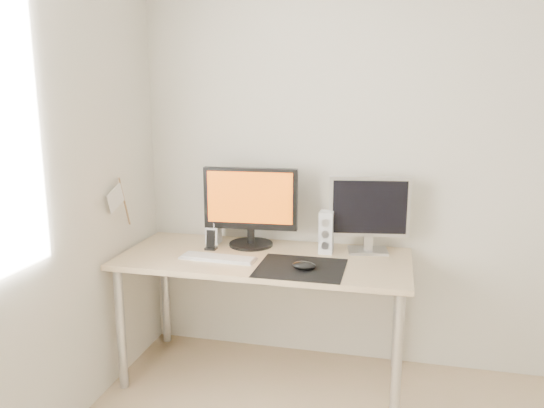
{
  "coord_description": "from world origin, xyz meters",
  "views": [
    {
      "loc": [
        -0.24,
        -1.35,
        1.63
      ],
      "look_at": [
        -0.91,
        1.47,
        1.01
      ],
      "focal_mm": 35.0,
      "sensor_mm": 36.0,
      "label": 1
    }
  ],
  "objects_px": {
    "phone_dock": "(211,244)",
    "desk": "(264,270)",
    "mouse": "(304,266)",
    "speaker_right": "(326,232)",
    "keyboard": "(218,258)",
    "main_monitor": "(250,204)",
    "second_monitor": "(369,211)",
    "speaker_left": "(213,224)"
  },
  "relations": [
    {
      "from": "phone_dock",
      "to": "desk",
      "type": "bearing_deg",
      "value": -9.84
    },
    {
      "from": "mouse",
      "to": "desk",
      "type": "height_order",
      "value": "mouse"
    },
    {
      "from": "speaker_right",
      "to": "keyboard",
      "type": "xyz_separation_m",
      "value": [
        -0.56,
        -0.25,
        -0.11
      ]
    },
    {
      "from": "main_monitor",
      "to": "speaker_right",
      "type": "height_order",
      "value": "main_monitor"
    },
    {
      "from": "keyboard",
      "to": "phone_dock",
      "type": "relative_size",
      "value": 3.72
    },
    {
      "from": "keyboard",
      "to": "phone_dock",
      "type": "distance_m",
      "value": 0.19
    },
    {
      "from": "desk",
      "to": "keyboard",
      "type": "bearing_deg",
      "value": -155.38
    },
    {
      "from": "mouse",
      "to": "second_monitor",
      "type": "relative_size",
      "value": 0.27
    },
    {
      "from": "second_monitor",
      "to": "mouse",
      "type": "bearing_deg",
      "value": -127.18
    },
    {
      "from": "desk",
      "to": "speaker_left",
      "type": "bearing_deg",
      "value": 152.29
    },
    {
      "from": "second_monitor",
      "to": "keyboard",
      "type": "relative_size",
      "value": 1.06
    },
    {
      "from": "second_monitor",
      "to": "speaker_right",
      "type": "bearing_deg",
      "value": -163.18
    },
    {
      "from": "mouse",
      "to": "keyboard",
      "type": "bearing_deg",
      "value": 171.42
    },
    {
      "from": "main_monitor",
      "to": "speaker_left",
      "type": "bearing_deg",
      "value": 178.13
    },
    {
      "from": "second_monitor",
      "to": "speaker_left",
      "type": "height_order",
      "value": "second_monitor"
    },
    {
      "from": "main_monitor",
      "to": "keyboard",
      "type": "relative_size",
      "value": 1.29
    },
    {
      "from": "second_monitor",
      "to": "keyboard",
      "type": "xyz_separation_m",
      "value": [
        -0.79,
        -0.32,
        -0.23
      ]
    },
    {
      "from": "mouse",
      "to": "second_monitor",
      "type": "xyz_separation_m",
      "value": [
        0.3,
        0.4,
        0.22
      ]
    },
    {
      "from": "main_monitor",
      "to": "speaker_left",
      "type": "relative_size",
      "value": 2.3
    },
    {
      "from": "mouse",
      "to": "desk",
      "type": "xyz_separation_m",
      "value": [
        -0.26,
        0.18,
        -0.1
      ]
    },
    {
      "from": "second_monitor",
      "to": "speaker_left",
      "type": "distance_m",
      "value": 0.92
    },
    {
      "from": "mouse",
      "to": "speaker_left",
      "type": "height_order",
      "value": "speaker_left"
    },
    {
      "from": "keyboard",
      "to": "mouse",
      "type": "bearing_deg",
      "value": -8.58
    },
    {
      "from": "speaker_right",
      "to": "mouse",
      "type": "bearing_deg",
      "value": -102.2
    },
    {
      "from": "speaker_right",
      "to": "phone_dock",
      "type": "xyz_separation_m",
      "value": [
        -0.66,
        -0.09,
        -0.09
      ]
    },
    {
      "from": "keyboard",
      "to": "second_monitor",
      "type": "bearing_deg",
      "value": 22.31
    },
    {
      "from": "main_monitor",
      "to": "phone_dock",
      "type": "bearing_deg",
      "value": -148.88
    },
    {
      "from": "mouse",
      "to": "speaker_right",
      "type": "xyz_separation_m",
      "value": [
        0.07,
        0.33,
        0.09
      ]
    },
    {
      "from": "mouse",
      "to": "keyboard",
      "type": "xyz_separation_m",
      "value": [
        -0.49,
        0.07,
        -0.02
      ]
    },
    {
      "from": "desk",
      "to": "keyboard",
      "type": "height_order",
      "value": "keyboard"
    },
    {
      "from": "phone_dock",
      "to": "speaker_left",
      "type": "bearing_deg",
      "value": 102.27
    },
    {
      "from": "second_monitor",
      "to": "phone_dock",
      "type": "relative_size",
      "value": 3.94
    },
    {
      "from": "mouse",
      "to": "second_monitor",
      "type": "distance_m",
      "value": 0.54
    },
    {
      "from": "second_monitor",
      "to": "phone_dock",
      "type": "xyz_separation_m",
      "value": [
        -0.89,
        -0.16,
        -0.21
      ]
    },
    {
      "from": "speaker_left",
      "to": "speaker_right",
      "type": "xyz_separation_m",
      "value": [
        0.69,
        -0.04,
        0.0
      ]
    },
    {
      "from": "main_monitor",
      "to": "second_monitor",
      "type": "height_order",
      "value": "main_monitor"
    },
    {
      "from": "second_monitor",
      "to": "speaker_right",
      "type": "distance_m",
      "value": 0.27
    },
    {
      "from": "phone_dock",
      "to": "main_monitor",
      "type": "bearing_deg",
      "value": 31.12
    },
    {
      "from": "phone_dock",
      "to": "second_monitor",
      "type": "bearing_deg",
      "value": 10.19
    },
    {
      "from": "second_monitor",
      "to": "desk",
      "type": "bearing_deg",
      "value": -158.67
    },
    {
      "from": "desk",
      "to": "second_monitor",
      "type": "bearing_deg",
      "value": 21.33
    },
    {
      "from": "main_monitor",
      "to": "keyboard",
      "type": "bearing_deg",
      "value": -110.19
    }
  ]
}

